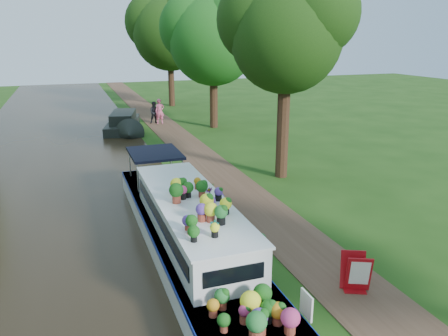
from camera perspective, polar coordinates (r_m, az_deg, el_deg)
ground at (r=16.50m, az=0.32°, el=-5.47°), size 100.00×100.00×0.00m
canal_water at (r=15.67m, az=-20.99°, el=-7.88°), size 10.00×100.00×0.02m
towpath at (r=16.92m, az=4.15°, el=-4.89°), size 2.20×100.00×0.03m
plant_boat at (r=12.75m, az=-4.33°, el=-8.32°), size 2.29×13.52×2.28m
tree_near_overhang at (r=19.61m, az=8.07°, el=17.65°), size 5.52×5.28×8.99m
tree_near_mid at (r=30.99m, az=-1.49°, el=17.12°), size 6.90×6.60×9.40m
tree_near_far at (r=41.48m, az=-7.20°, el=17.76°), size 7.59×7.26×10.30m
second_boat at (r=31.15m, az=-13.00°, el=5.75°), size 3.19×6.91×1.27m
sandwich_board at (r=11.86m, az=16.85°, el=-13.11°), size 0.69×0.73×1.00m
pedestrian_pink at (r=32.96m, az=-8.40°, el=7.35°), size 0.69×0.48×1.83m
pedestrian_dark at (r=33.05m, az=-9.03°, el=7.16°), size 0.83×0.67×1.63m
verge_plant at (r=18.34m, az=-1.82°, el=-2.51°), size 0.42×0.38×0.39m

